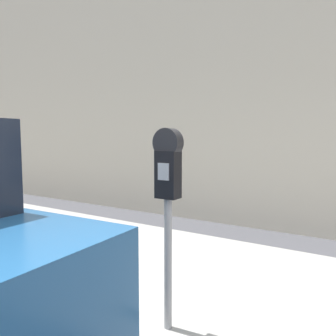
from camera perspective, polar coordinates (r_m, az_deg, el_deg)
name	(u,v)px	position (r m, az deg, el deg)	size (l,w,h in m)	color
sidewalk	(262,298)	(3.56, 16.10, -20.99)	(24.00, 2.80, 0.14)	#9E9B96
building_facade	(318,46)	(6.13, 24.64, 18.77)	(24.00, 0.30, 6.23)	beige
parking_meter	(168,187)	(2.49, 0.00, -3.39)	(0.22, 0.13, 1.57)	gray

